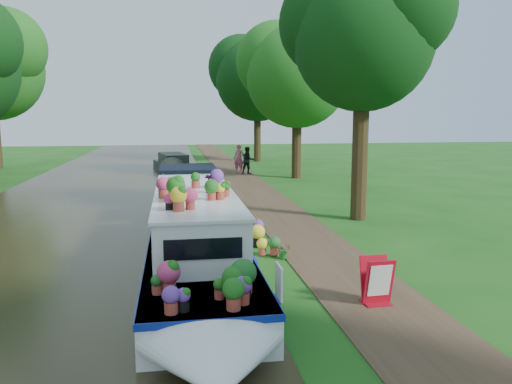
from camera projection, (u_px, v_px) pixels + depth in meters
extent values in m
plane|color=#174C13|center=(271.00, 245.00, 14.49)|extent=(100.00, 100.00, 0.00)
cube|color=black|center=(54.00, 254.00, 13.52)|extent=(10.00, 100.00, 0.02)
cube|color=#43301F|center=(311.00, 242.00, 14.68)|extent=(2.20, 100.00, 0.03)
cube|color=white|center=(194.00, 242.00, 13.22)|extent=(2.20, 12.00, 0.75)
cube|color=navy|center=(194.00, 230.00, 13.17)|extent=(2.24, 12.04, 0.12)
cube|color=white|center=(195.00, 215.00, 12.30)|extent=(1.80, 7.00, 1.05)
cube|color=white|center=(194.00, 192.00, 12.22)|extent=(1.90, 7.10, 0.06)
cube|color=black|center=(231.00, 211.00, 12.44)|extent=(0.03, 6.40, 0.38)
cube|color=black|center=(157.00, 213.00, 12.14)|extent=(0.03, 6.40, 0.38)
cube|color=black|center=(188.00, 168.00, 17.18)|extent=(1.90, 2.40, 0.10)
cube|color=white|center=(279.00, 282.00, 8.04)|extent=(0.04, 0.45, 0.55)
imported|color=#185416|center=(180.00, 201.00, 9.75)|extent=(0.19, 0.23, 0.36)
imported|color=#185416|center=(209.00, 183.00, 11.96)|extent=(0.31, 0.31, 0.45)
cylinder|color=black|center=(360.00, 156.00, 17.68)|extent=(0.56, 0.56, 4.55)
sphere|color=black|center=(363.00, 41.00, 17.08)|extent=(4.80, 4.80, 4.80)
sphere|color=black|center=(400.00, 9.00, 16.38)|extent=(3.60, 3.60, 3.60)
sphere|color=black|center=(333.00, 23.00, 17.65)|extent=(3.84, 3.84, 3.84)
cylinder|color=black|center=(297.00, 146.00, 29.55)|extent=(0.56, 0.56, 3.85)
sphere|color=#185416|center=(297.00, 76.00, 28.93)|extent=(6.00, 6.00, 6.00)
sphere|color=#185416|center=(322.00, 54.00, 28.07)|extent=(4.50, 4.50, 4.50)
sphere|color=#185416|center=(276.00, 62.00, 29.65)|extent=(4.80, 4.80, 4.80)
cylinder|color=black|center=(257.00, 135.00, 40.16)|extent=(0.56, 0.56, 4.20)
sphere|color=black|center=(257.00, 79.00, 39.49)|extent=(6.60, 6.60, 6.60)
sphere|color=black|center=(276.00, 61.00, 38.54)|extent=(4.95, 4.95, 4.95)
sphere|color=black|center=(241.00, 68.00, 40.28)|extent=(5.28, 5.28, 5.28)
sphere|color=#185416|center=(6.00, 47.00, 33.40)|extent=(5.25, 5.25, 5.25)
cube|color=black|center=(173.00, 167.00, 33.12)|extent=(2.82, 5.87, 0.56)
cube|color=black|center=(173.00, 159.00, 32.57)|extent=(2.00, 3.49, 0.66)
cube|color=#AB0C1D|center=(376.00, 303.00, 9.90)|extent=(0.54, 0.45, 0.03)
cube|color=#AB0C1D|center=(379.00, 282.00, 9.72)|extent=(0.59, 0.26, 0.93)
cube|color=#AB0C1D|center=(374.00, 279.00, 9.94)|extent=(0.59, 0.26, 0.93)
cube|color=white|center=(380.00, 281.00, 9.67)|extent=(0.46, 0.18, 0.65)
imported|color=#E35DA7|center=(239.00, 159.00, 31.88)|extent=(0.79, 0.68, 1.85)
imported|color=black|center=(248.00, 161.00, 31.37)|extent=(0.93, 0.78, 1.72)
imported|color=#1C601F|center=(284.00, 251.00, 13.04)|extent=(0.47, 0.44, 0.41)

